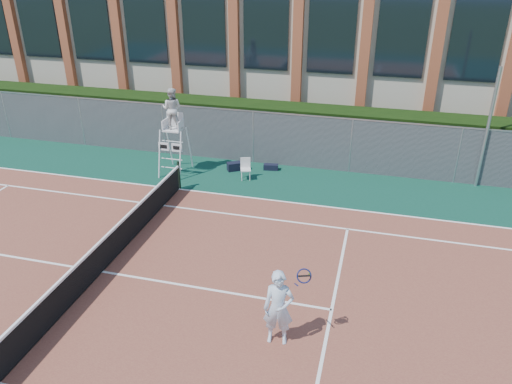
% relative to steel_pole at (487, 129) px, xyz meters
% --- Properties ---
extents(ground, '(120.00, 120.00, 0.00)m').
position_rel_steel_pole_xyz_m(ground, '(-10.80, -8.70, -2.26)').
color(ground, '#233814').
extents(apron, '(36.00, 20.00, 0.01)m').
position_rel_steel_pole_xyz_m(apron, '(-10.80, -7.70, -2.25)').
color(apron, '#0D3C2D').
rests_on(apron, ground).
extents(tennis_court, '(23.77, 10.97, 0.02)m').
position_rel_steel_pole_xyz_m(tennis_court, '(-10.80, -8.70, -2.24)').
color(tennis_court, brown).
rests_on(tennis_court, apron).
extents(tennis_net, '(0.10, 11.30, 1.10)m').
position_rel_steel_pole_xyz_m(tennis_net, '(-10.80, -8.70, -1.72)').
color(tennis_net, black).
rests_on(tennis_net, ground).
extents(fence, '(40.00, 0.06, 2.20)m').
position_rel_steel_pole_xyz_m(fence, '(-10.80, 0.10, -1.16)').
color(fence, '#595E60').
rests_on(fence, ground).
extents(hedge, '(40.00, 1.40, 2.20)m').
position_rel_steel_pole_xyz_m(hedge, '(-10.80, 1.30, -1.16)').
color(hedge, black).
rests_on(hedge, ground).
extents(building, '(45.00, 10.60, 8.22)m').
position_rel_steel_pole_xyz_m(building, '(-10.80, 9.25, 1.89)').
color(building, beige).
rests_on(building, ground).
extents(steel_pole, '(0.12, 0.12, 4.51)m').
position_rel_steel_pole_xyz_m(steel_pole, '(0.00, 0.00, 0.00)').
color(steel_pole, '#9EA0A5').
rests_on(steel_pole, ground).
extents(umpire_chair, '(0.97, 1.49, 3.47)m').
position_rel_steel_pole_xyz_m(umpire_chair, '(-11.54, -1.65, 0.27)').
color(umpire_chair, white).
rests_on(umpire_chair, ground).
extents(plastic_chair, '(0.49, 0.49, 0.83)m').
position_rel_steel_pole_xyz_m(plastic_chair, '(-8.66, -1.59, -1.76)').
color(plastic_chair, silver).
rests_on(plastic_chair, apron).
extents(sports_bag_near, '(0.84, 0.70, 0.34)m').
position_rel_steel_pole_xyz_m(sports_bag_near, '(-9.22, -0.88, -2.08)').
color(sports_bag_near, black).
rests_on(sports_bag_near, apron).
extents(sports_bag_far, '(0.62, 0.34, 0.23)m').
position_rel_steel_pole_xyz_m(sports_bag_far, '(-7.89, -0.51, -2.13)').
color(sports_bag_far, black).
rests_on(sports_bag_far, apron).
extents(tennis_player, '(1.05, 0.73, 1.87)m').
position_rel_steel_pole_xyz_m(tennis_player, '(-5.47, -10.09, -1.29)').
color(tennis_player, silver).
rests_on(tennis_player, tennis_court).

